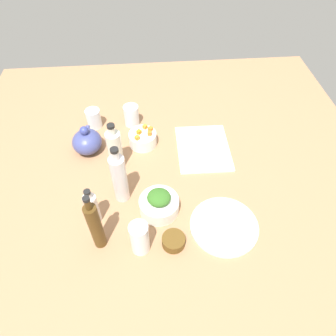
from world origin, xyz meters
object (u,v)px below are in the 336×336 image
(bottle_2, at_px, (92,208))
(drinking_glass_0, at_px, (140,238))
(bowl_small_side, at_px, (174,241))
(bottle_0, at_px, (95,226))
(bowl_carrots, at_px, (143,139))
(cutting_board, at_px, (203,148))
(bowl_greens, at_px, (159,205))
(bottle_1, at_px, (115,149))
(bottle_3, at_px, (119,178))
(teapot, at_px, (87,141))
(plate_tofu, at_px, (224,226))
(drinking_glass_1, at_px, (131,115))
(drinking_glass_2, at_px, (94,118))

(bottle_2, relative_size, drinking_glass_0, 1.25)
(bowl_small_side, xyz_separation_m, bottle_0, (0.03, 0.26, 0.10))
(bowl_small_side, bearing_deg, bottle_0, 84.35)
(bowl_carrots, bearing_deg, cutting_board, -101.89)
(cutting_board, height_order, bowl_greens, bowl_greens)
(bowl_carrots, height_order, bottle_1, bottle_1)
(bottle_3, bearing_deg, bowl_greens, -118.27)
(teapot, relative_size, drinking_glass_0, 1.09)
(plate_tofu, distance_m, drinking_glass_1, 0.72)
(bowl_carrots, bearing_deg, drinking_glass_0, 177.45)
(bottle_1, bearing_deg, bowl_small_side, -152.35)
(bottle_2, relative_size, drinking_glass_2, 1.86)
(bowl_greens, bearing_deg, teapot, 40.18)
(bottle_0, bearing_deg, plate_tofu, -86.50)
(plate_tofu, xyz_separation_m, bottle_3, (0.17, 0.39, 0.11))
(bottle_3, xyz_separation_m, drinking_glass_1, (0.46, -0.04, -0.07))
(cutting_board, bearing_deg, bowl_small_side, 158.61)
(drinking_glass_1, bearing_deg, bottle_1, 166.60)
(bowl_greens, bearing_deg, drinking_glass_2, 28.56)
(bottle_2, bearing_deg, bottle_3, -46.08)
(bottle_1, distance_m, bottle_2, 0.29)
(cutting_board, relative_size, drinking_glass_1, 2.85)
(bowl_greens, relative_size, drinking_glass_0, 1.07)
(cutting_board, height_order, bowl_carrots, bowl_carrots)
(teapot, height_order, bottle_0, bottle_0)
(bowl_carrots, distance_m, bottle_3, 0.33)
(teapot, xyz_separation_m, bottle_1, (-0.11, -0.14, 0.05))
(cutting_board, distance_m, bottle_1, 0.42)
(bowl_small_side, relative_size, bottle_3, 0.31)
(drinking_glass_1, relative_size, drinking_glass_2, 1.10)
(drinking_glass_0, bearing_deg, plate_tofu, -79.23)
(bottle_2, xyz_separation_m, bottle_3, (0.10, -0.10, 0.04))
(bottle_1, distance_m, bottle_3, 0.18)
(cutting_board, xyz_separation_m, plate_tofu, (-0.42, -0.01, 0.00))
(bottle_1, bearing_deg, drinking_glass_0, -167.20)
(teapot, bearing_deg, drinking_glass_1, -50.01)
(bowl_carrots, bearing_deg, bottle_3, 163.12)
(bottle_3, bearing_deg, cutting_board, -56.62)
(plate_tofu, distance_m, bowl_greens, 0.26)
(bowl_greens, height_order, bowl_small_side, bowl_greens)
(teapot, distance_m, bottle_3, 0.34)
(bottle_0, xyz_separation_m, bottle_2, (0.10, 0.03, -0.04))
(teapot, bearing_deg, bowl_small_side, -145.84)
(bottle_2, relative_size, drinking_glass_1, 1.70)
(plate_tofu, relative_size, drinking_glass_0, 1.80)
(cutting_board, relative_size, bottle_0, 1.08)
(bottle_0, bearing_deg, bottle_3, -20.81)
(plate_tofu, bearing_deg, bottle_2, 81.30)
(bowl_small_side, bearing_deg, bowl_carrots, 10.07)
(bowl_greens, distance_m, bottle_1, 0.31)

